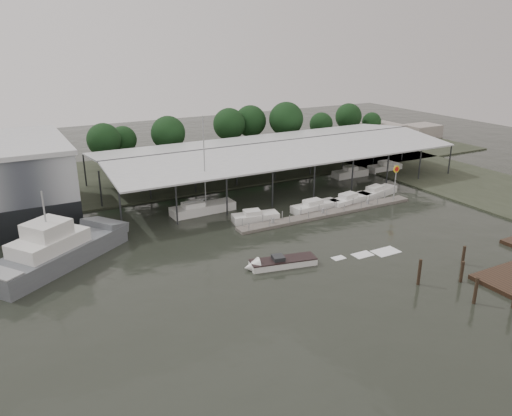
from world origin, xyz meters
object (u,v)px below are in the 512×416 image
white_sailboat (202,208)px  shell_fuel_sign (396,176)px  speedboat_underway (277,263)px  grey_trawler (59,250)px

white_sailboat → shell_fuel_sign: bearing=-20.4°
white_sailboat → speedboat_underway: (0.47, -19.77, -0.26)m
white_sailboat → grey_trawler: bearing=-161.2°
grey_trawler → speedboat_underway: grey_trawler is taller
grey_trawler → white_sailboat: bearing=-14.5°
shell_fuel_sign → white_sailboat: bearing=161.6°
white_sailboat → speedboat_underway: 19.77m
shell_fuel_sign → grey_trawler: size_ratio=0.33×
grey_trawler → speedboat_underway: bearing=-66.1°
shell_fuel_sign → speedboat_underway: size_ratio=0.30×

